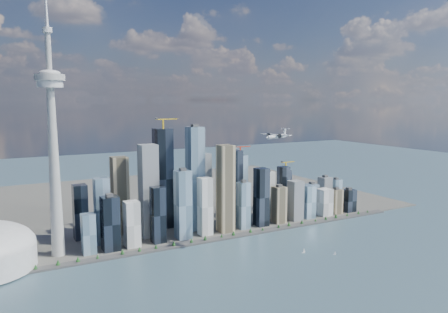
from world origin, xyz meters
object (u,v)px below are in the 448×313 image
needle_tower (53,140)px  airplane (277,136)px  sailboat_west (335,253)px  sailboat_east (304,251)px

needle_tower → airplane: bearing=-22.0°
airplane → sailboat_west: size_ratio=9.36×
airplane → sailboat_west: (82.18, -92.15, -236.38)m
airplane → sailboat_east: size_ratio=7.06×
airplane → sailboat_east: 243.87m
airplane → sailboat_east: bearing=-78.8°
needle_tower → sailboat_east: 549.23m
needle_tower → sailboat_east: needle_tower is taller
airplane → sailboat_east: airplane is taller
needle_tower → sailboat_west: needle_tower is taller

